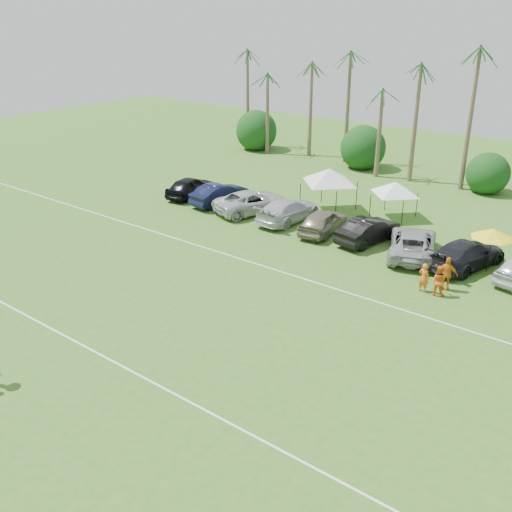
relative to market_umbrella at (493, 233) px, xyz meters
The scene contains 26 objects.
ground 24.11m from the market_umbrella, 117.44° to the right, with size 120.00×120.00×0.00m, color #3A671E.
field_lines 17.45m from the market_umbrella, 129.75° to the right, with size 80.00×12.10×0.01m.
palm_tree_0 37.39m from the market_umbrella, 153.19° to the left, with size 2.40×2.40×8.90m.
palm_tree_1 33.19m from the market_umbrella, 149.23° to the left, with size 2.40×2.40×9.90m.
palm_tree_2 29.28m from the market_umbrella, 144.07° to the left, with size 2.40×2.40×10.90m.
palm_tree_3 26.48m from the market_umbrella, 138.76° to the left, with size 2.40×2.40×11.90m.
palm_tree_4 23.06m from the market_umbrella, 132.02° to the left, with size 2.40×2.40×8.90m.
palm_tree_5 20.90m from the market_umbrella, 123.49° to the left, with size 2.40×2.40×9.90m.
palm_tree_6 19.38m from the market_umbrella, 112.90° to the left, with size 2.40×2.40×10.90m.
bush_tree_0 34.89m from the market_umbrella, 149.50° to the left, with size 4.00×4.00×4.00m.
bush_tree_1 24.59m from the market_umbrella, 133.93° to the left, with size 4.00×4.00×4.00m.
bush_tree_2 18.43m from the market_umbrella, 105.94° to the left, with size 4.00×4.00×4.00m.
sideline_player_a 5.31m from the market_umbrella, 112.65° to the right, with size 0.60×0.39×1.64m, color orange.
sideline_player_b 5.02m from the market_umbrella, 104.40° to the right, with size 0.82×0.64×1.70m, color orange.
sideline_player_c 4.16m from the market_umbrella, 105.48° to the right, with size 1.12×0.47×1.91m, color orange.
canopy_tent_left 13.60m from the market_umbrella, 163.46° to the left, with size 4.72×4.72×3.83m.
canopy_tent_right 10.03m from the market_umbrella, 147.31° to the left, with size 3.89×3.89×3.15m.
market_umbrella is the anchor object (origin of this frame).
parked_car_0 23.85m from the market_umbrella, behind, with size 1.95×4.84×1.65m, color black.
parked_car_1 20.63m from the market_umbrella, behind, with size 1.74×5.00×1.65m, color black.
parked_car_2 17.42m from the market_umbrella, behind, with size 2.73×5.93×1.65m, color #B8B8B8.
parked_car_3 14.21m from the market_umbrella, behind, with size 2.31×5.68×1.65m, color silver.
parked_car_4 11.01m from the market_umbrella, behind, with size 1.95×4.84×1.65m, color #776F59.
parked_car_5 7.83m from the market_umbrella, behind, with size 1.74×5.00×1.65m, color black.
parked_car_6 4.73m from the market_umbrella, behind, with size 2.73×5.93×1.65m, color #9FA0A1.
parked_car_7 1.99m from the market_umbrella, behind, with size 2.31×5.68×1.65m, color black.
Camera 1 is at (18.78, -10.75, 14.01)m, focal length 40.00 mm.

